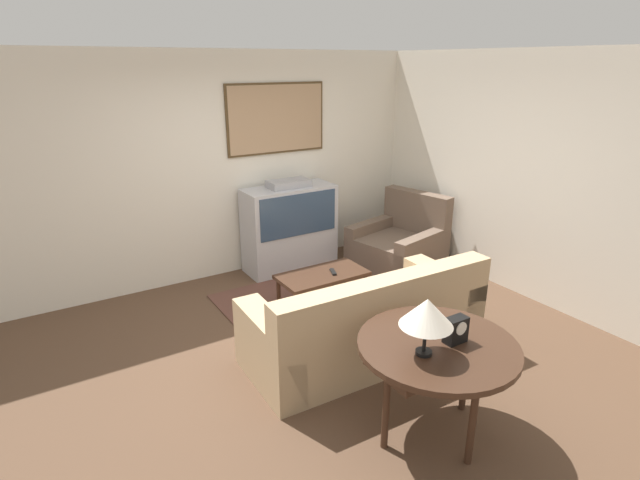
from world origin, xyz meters
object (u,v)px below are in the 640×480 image
(tv, at_px, (290,227))
(coffee_table, at_px, (322,277))
(armchair, at_px, (399,245))
(mantel_clock, at_px, (456,330))
(couch, at_px, (366,325))
(table_lamp, at_px, (427,313))
(console_table, at_px, (438,352))

(tv, height_order, coffee_table, tv)
(armchair, xyz_separation_m, mantel_clock, (-1.76, -2.61, 0.54))
(couch, height_order, mantel_clock, mantel_clock)
(tv, bearing_deg, table_lamp, -103.51)
(couch, bearing_deg, table_lamp, 72.89)
(coffee_table, distance_m, table_lamp, 2.27)
(armchair, bearing_deg, mantel_clock, -46.27)
(coffee_table, xyz_separation_m, table_lamp, (-0.53, -2.10, 0.67))
(table_lamp, xyz_separation_m, mantel_clock, (0.29, -0.00, -0.21))
(couch, height_order, table_lamp, table_lamp)
(coffee_table, bearing_deg, couch, -98.96)
(couch, distance_m, mantel_clock, 1.22)
(coffee_table, bearing_deg, mantel_clock, -96.67)
(armchair, distance_m, coffee_table, 1.60)
(couch, bearing_deg, tv, -99.05)
(console_table, bearing_deg, armchair, 53.85)
(console_table, bearing_deg, couch, 79.44)
(console_table, bearing_deg, coffee_table, 80.21)
(console_table, distance_m, mantel_clock, 0.20)
(coffee_table, bearing_deg, console_table, -99.79)
(coffee_table, distance_m, console_table, 2.11)
(armchair, bearing_deg, couch, -60.31)
(coffee_table, xyz_separation_m, mantel_clock, (-0.25, -2.10, 0.46))
(mantel_clock, bearing_deg, coffee_table, 83.33)
(console_table, height_order, table_lamp, table_lamp)
(coffee_table, relative_size, console_table, 0.86)
(couch, height_order, console_table, couch)
(tv, height_order, couch, tv)
(tv, relative_size, mantel_clock, 6.35)
(tv, bearing_deg, armchair, -28.86)
(coffee_table, bearing_deg, table_lamp, -104.24)
(armchair, height_order, mantel_clock, armchair)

